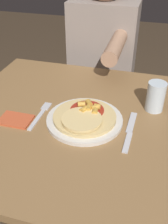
# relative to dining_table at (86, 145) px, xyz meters

# --- Properties ---
(dining_table) EXTENTS (0.99, 0.85, 0.74)m
(dining_table) POSITION_rel_dining_table_xyz_m (0.00, 0.00, 0.00)
(dining_table) COLOR olive
(dining_table) RESTS_ON ground_plane
(plate) EXTENTS (0.27, 0.27, 0.01)m
(plate) POSITION_rel_dining_table_xyz_m (-0.00, -0.01, 0.13)
(plate) COLOR silver
(plate) RESTS_ON dining_table
(pizza) EXTENTS (0.22, 0.22, 0.04)m
(pizza) POSITION_rel_dining_table_xyz_m (-0.00, -0.02, 0.15)
(pizza) COLOR #DBBC7A
(pizza) RESTS_ON plate
(fork) EXTENTS (0.03, 0.18, 0.00)m
(fork) POSITION_rel_dining_table_xyz_m (-0.17, -0.02, 0.13)
(fork) COLOR silver
(fork) RESTS_ON dining_table
(knife) EXTENTS (0.03, 0.22, 0.00)m
(knife) POSITION_rel_dining_table_xyz_m (0.16, -0.03, 0.13)
(knife) COLOR silver
(knife) RESTS_ON dining_table
(drinking_glass) EXTENTS (0.07, 0.07, 0.11)m
(drinking_glass) POSITION_rel_dining_table_xyz_m (0.23, 0.13, 0.18)
(drinking_glass) COLOR silver
(drinking_glass) RESTS_ON dining_table
(napkin) EXTENTS (0.11, 0.08, 0.01)m
(napkin) POSITION_rel_dining_table_xyz_m (-0.24, -0.07, 0.13)
(napkin) COLOR #C6512D
(napkin) RESTS_ON dining_table
(person_diner) EXTENTS (0.36, 0.52, 1.18)m
(person_diner) POSITION_rel_dining_table_xyz_m (-0.08, 0.66, 0.06)
(person_diner) COLOR #2D2D38
(person_diner) RESTS_ON ground_plane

